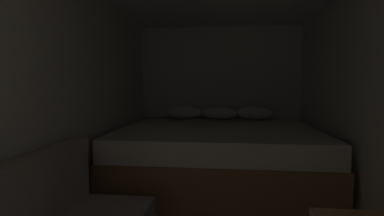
% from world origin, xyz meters
% --- Properties ---
extents(wall_back, '(2.42, 0.05, 2.01)m').
position_xyz_m(wall_back, '(0.00, 3.97, 1.00)').
color(wall_back, silver).
rests_on(wall_back, ground).
extents(wall_left, '(0.05, 4.61, 2.01)m').
position_xyz_m(wall_left, '(-1.19, 1.64, 1.00)').
color(wall_left, silver).
rests_on(wall_left, ground).
extents(bed, '(2.20, 1.87, 0.87)m').
position_xyz_m(bed, '(0.00, 2.98, 0.35)').
color(bed, olive).
rests_on(bed, ground).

